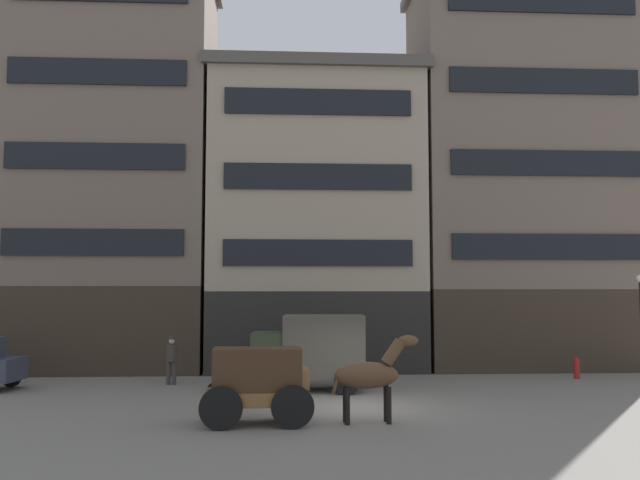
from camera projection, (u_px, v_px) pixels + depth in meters
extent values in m
plane|color=slate|center=(352.00, 408.00, 19.61)|extent=(120.00, 120.00, 0.00)
cube|color=#33281E|center=(109.00, 327.00, 29.50)|extent=(8.76, 5.50, 3.68)
cube|color=#66564C|center=(114.00, 130.00, 30.18)|extent=(8.76, 5.50, 14.31)
cube|color=black|center=(93.00, 242.00, 26.98)|extent=(7.36, 0.12, 1.10)
cube|color=black|center=(95.00, 156.00, 27.25)|extent=(7.36, 0.12, 1.10)
cube|color=black|center=(98.00, 72.00, 27.52)|extent=(7.36, 0.12, 1.10)
cube|color=black|center=(315.00, 329.00, 30.02)|extent=(9.43, 5.50, 3.46)
cube|color=gray|center=(315.00, 187.00, 30.52)|extent=(9.43, 5.50, 9.63)
cube|color=#47423D|center=(315.00, 80.00, 30.90)|extent=(9.93, 6.00, 0.50)
cube|color=black|center=(318.00, 253.00, 27.47)|extent=(7.92, 0.12, 1.10)
cube|color=black|center=(318.00, 177.00, 27.72)|extent=(7.92, 0.12, 1.10)
cube|color=black|center=(318.00, 102.00, 27.96)|extent=(7.92, 0.12, 1.10)
cube|color=#33281E|center=(526.00, 328.00, 30.58)|extent=(9.94, 5.50, 3.54)
cube|color=#66564C|center=(522.00, 137.00, 31.27)|extent=(9.94, 5.50, 14.44)
cube|color=black|center=(549.00, 247.00, 28.06)|extent=(8.35, 0.12, 1.10)
cube|color=black|center=(547.00, 163.00, 28.33)|extent=(8.35, 0.12, 1.10)
cube|color=black|center=(544.00, 81.00, 28.61)|extent=(8.35, 0.12, 1.10)
cube|color=black|center=(542.00, 0.00, 28.88)|extent=(8.35, 0.12, 1.10)
cube|color=brown|center=(257.00, 397.00, 17.25)|extent=(2.75, 1.41, 0.36)
cube|color=#3D2819|center=(257.00, 369.00, 17.31)|extent=(2.34, 1.20, 1.10)
cube|color=brown|center=(301.00, 378.00, 17.40)|extent=(0.44, 1.06, 0.50)
cylinder|color=black|center=(290.00, 398.00, 18.03)|extent=(1.10, 0.13, 1.10)
cylinder|color=black|center=(293.00, 407.00, 16.62)|extent=(1.10, 0.13, 1.10)
cylinder|color=black|center=(223.00, 399.00, 17.86)|extent=(1.10, 0.13, 1.10)
cylinder|color=black|center=(221.00, 408.00, 16.45)|extent=(1.10, 0.13, 1.10)
ellipsoid|color=#513823|center=(367.00, 375.00, 17.46)|extent=(1.72, 0.67, 0.70)
cylinder|color=#513823|center=(393.00, 352.00, 17.58)|extent=(0.68, 0.35, 0.76)
ellipsoid|color=#513823|center=(408.00, 341.00, 17.64)|extent=(0.57, 0.26, 0.30)
cylinder|color=#513823|center=(337.00, 381.00, 17.37)|extent=(0.27, 0.11, 0.65)
cylinder|color=black|center=(386.00, 403.00, 17.63)|extent=(0.14, 0.14, 0.95)
cylinder|color=black|center=(389.00, 406.00, 17.28)|extent=(0.14, 0.14, 0.95)
cylinder|color=black|center=(345.00, 404.00, 17.52)|extent=(0.14, 0.14, 0.95)
cylinder|color=black|center=(347.00, 406.00, 17.17)|extent=(0.14, 0.14, 0.95)
cube|color=#2D3823|center=(273.00, 354.00, 23.06)|extent=(1.50, 1.78, 1.50)
cube|color=#2D3823|center=(252.00, 363.00, 23.04)|extent=(0.98, 1.49, 0.80)
cube|color=#4C473D|center=(324.00, 345.00, 23.09)|extent=(2.90, 2.06, 2.10)
cube|color=silver|center=(260.00, 347.00, 23.08)|extent=(0.27, 1.37, 0.64)
cylinder|color=black|center=(257.00, 382.00, 22.05)|extent=(0.85, 0.27, 0.84)
cylinder|color=black|center=(262.00, 375.00, 23.94)|extent=(0.85, 0.27, 0.84)
cylinder|color=black|center=(346.00, 382.00, 22.05)|extent=(0.85, 0.27, 0.84)
cylinder|color=black|center=(344.00, 375.00, 23.94)|extent=(0.85, 0.27, 0.84)
cylinder|color=black|center=(12.00, 378.00, 23.88)|extent=(0.68, 0.25, 0.66)
cylinder|color=#38332D|center=(169.00, 373.00, 24.47)|extent=(0.16, 0.16, 0.85)
cylinder|color=#38332D|center=(174.00, 373.00, 24.48)|extent=(0.16, 0.16, 0.85)
cylinder|color=#38332D|center=(172.00, 353.00, 24.53)|extent=(0.47, 0.47, 0.62)
sphere|color=tan|center=(172.00, 341.00, 24.56)|extent=(0.22, 0.22, 0.22)
cylinder|color=#38332D|center=(172.00, 339.00, 24.57)|extent=(0.28, 0.28, 0.02)
cylinder|color=#38332D|center=(172.00, 337.00, 24.57)|extent=(0.18, 0.18, 0.09)
sphere|color=silver|center=(640.00, 279.00, 26.26)|extent=(0.32, 0.32, 0.32)
cylinder|color=maroon|center=(577.00, 370.00, 26.11)|extent=(0.24, 0.24, 0.70)
sphere|color=maroon|center=(576.00, 360.00, 26.13)|extent=(0.22, 0.22, 0.22)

